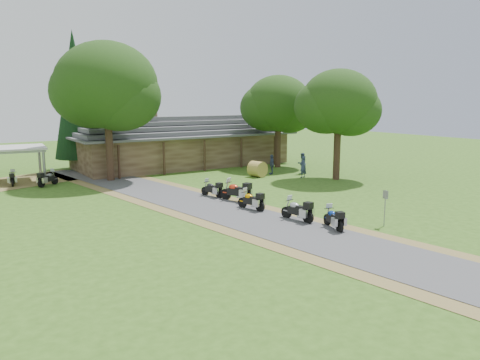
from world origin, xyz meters
TOP-DOWN VIEW (x-y plane):
  - ground at (0.00, 0.00)m, footprint 120.00×120.00m
  - driveway at (-0.50, 4.00)m, footprint 51.95×51.95m
  - lodge at (6.00, 24.00)m, footprint 21.40×9.40m
  - carport at (-10.23, 22.90)m, footprint 6.76×4.82m
  - motorcycle_row_a at (2.04, -1.10)m, footprint 1.06×1.82m
  - motorcycle_row_b at (1.54, 1.14)m, footprint 0.95×1.98m
  - motorcycle_row_c at (0.91, 4.60)m, footprint 0.97×1.89m
  - motorcycle_row_d at (1.41, 7.01)m, footprint 1.45×2.22m
  - motorcycle_row_e at (0.82, 9.11)m, footprint 1.00×1.82m
  - motorcycle_carport_a at (-9.77, 21.12)m, footprint 0.85×1.77m
  - motorcycle_carport_b at (-7.58, 19.37)m, footprint 1.79×1.57m
  - person_a at (11.09, 11.78)m, footprint 0.68×0.55m
  - person_b at (12.29, 13.31)m, footprint 0.63×0.47m
  - person_c at (9.97, 14.63)m, footprint 0.65×0.70m
  - hay_bale at (8.13, 14.18)m, footprint 1.52×1.43m
  - sign_post at (4.59, -2.17)m, footprint 0.34×0.06m
  - oak_lodge_left at (-2.85, 19.14)m, footprint 8.01×8.01m
  - oak_lodge_right at (13.09, 17.82)m, footprint 6.23×6.23m
  - oak_driveway at (12.78, 9.60)m, footprint 6.06×6.06m
  - cedar_near at (-3.37, 26.68)m, footprint 4.16×4.16m

SIDE VIEW (x-z plane):
  - ground at x=0.00m, z-range 0.00..0.00m
  - driveway at x=-0.50m, z-range 0.00..0.00m
  - motorcycle_carport_a at x=-9.77m, z-range 0.00..1.16m
  - motorcycle_row_e at x=0.82m, z-range 0.00..1.18m
  - motorcycle_row_a at x=2.04m, z-range 0.00..1.19m
  - motorcycle_carport_b at x=-7.58m, z-range 0.00..1.24m
  - motorcycle_row_c at x=0.91m, z-range 0.00..1.24m
  - motorcycle_row_b at x=1.54m, z-range 0.00..1.30m
  - hay_bale at x=8.13m, z-range 0.00..1.32m
  - motorcycle_row_d at x=1.41m, z-range 0.00..1.45m
  - sign_post at x=4.59m, z-range 0.00..1.91m
  - person_c at x=9.97m, z-range 0.00..2.02m
  - person_a at x=11.09m, z-range 0.00..2.16m
  - person_b at x=12.29m, z-range 0.00..2.17m
  - carport at x=-10.23m, z-range 0.00..2.77m
  - lodge at x=6.00m, z-range 0.00..4.90m
  - oak_lodge_right at x=13.09m, z-range 0.00..9.83m
  - oak_driveway at x=12.78m, z-range 0.00..10.17m
  - oak_lodge_left at x=-2.85m, z-range 0.00..12.18m
  - cedar_near at x=-3.37m, z-range 0.00..12.62m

